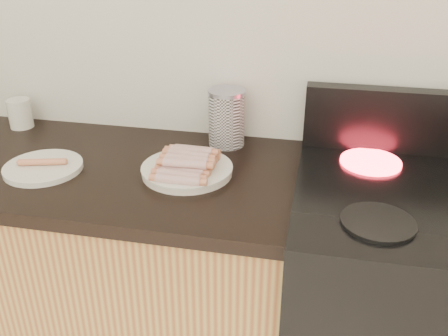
% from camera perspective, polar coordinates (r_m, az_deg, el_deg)
% --- Properties ---
extents(wall_back, '(4.00, 0.04, 2.60)m').
position_cam_1_polar(wall_back, '(1.65, -4.53, 17.13)').
color(wall_back, silver).
rests_on(wall_back, ground).
extents(stove, '(0.76, 0.65, 0.91)m').
position_cam_1_polar(stove, '(1.70, 20.59, -16.52)').
color(stove, black).
rests_on(stove, floor).
extents(stove_panel, '(0.76, 0.06, 0.20)m').
position_cam_1_polar(stove_panel, '(1.66, 22.48, 4.76)').
color(stove_panel, black).
rests_on(stove_panel, stove).
extents(burner_near_left, '(0.18, 0.18, 0.01)m').
position_cam_1_polar(burner_near_left, '(1.26, 17.20, -5.95)').
color(burner_near_left, black).
rests_on(burner_near_left, stove).
extents(burner_far_left, '(0.18, 0.18, 0.01)m').
position_cam_1_polar(burner_far_left, '(1.56, 16.41, 0.68)').
color(burner_far_left, '#FF1E2D').
rests_on(burner_far_left, stove).
extents(main_plate, '(0.31, 0.31, 0.02)m').
position_cam_1_polar(main_plate, '(1.46, -4.24, -0.33)').
color(main_plate, white).
rests_on(main_plate, counter_slab).
extents(side_plate, '(0.26, 0.26, 0.02)m').
position_cam_1_polar(side_plate, '(1.58, -19.95, 0.06)').
color(side_plate, white).
rests_on(side_plate, counter_slab).
extents(hotdog_pile, '(0.13, 0.23, 0.05)m').
position_cam_1_polar(hotdog_pile, '(1.45, -4.28, 0.72)').
color(hotdog_pile, maroon).
rests_on(hotdog_pile, main_plate).
extents(plain_sausages, '(0.13, 0.05, 0.02)m').
position_cam_1_polar(plain_sausages, '(1.57, -20.05, 0.66)').
color(plain_sausages, '#BA6C36').
rests_on(plain_sausages, side_plate).
extents(canister, '(0.12, 0.12, 0.19)m').
position_cam_1_polar(canister, '(1.62, 0.30, 5.77)').
color(canister, silver).
rests_on(canister, counter_slab).
extents(mug, '(0.11, 0.11, 0.10)m').
position_cam_1_polar(mug, '(1.92, -22.28, 5.79)').
color(mug, white).
rests_on(mug, counter_slab).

